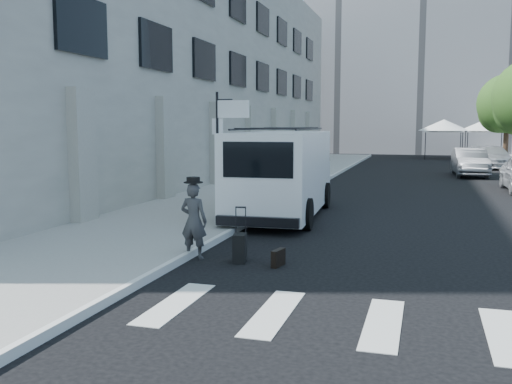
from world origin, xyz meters
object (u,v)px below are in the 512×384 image
Objects in this scene: briefcase at (278,258)px; cargo_van at (283,173)px; businessman at (194,221)px; parked_car_c at (492,157)px; parked_car_b at (470,162)px; suitcase at (240,248)px.

cargo_van is at bearing 114.00° from briefcase.
parked_car_c is at bearing -103.52° from businessman.
parked_car_b is (5.04, 22.29, 0.59)m from briefcase.
businessman reaches higher than parked_car_c.
briefcase is at bearing 179.38° from businessman.
businessman is 0.35× the size of parked_car_b.
parked_car_b is 0.95× the size of parked_car_c.
suitcase is (1.01, -0.02, -0.50)m from businessman.
briefcase is 0.10× the size of parked_car_b.
cargo_van is 1.44× the size of parked_car_c.
parked_car_b is at bearing 87.96° from briefcase.
businessman is at bearing -114.66° from parked_car_c.
briefcase is 0.86m from suitcase.
parked_car_c is (7.69, 28.69, 0.41)m from suitcase.
suitcase is 6.22m from cargo_van.
businessman is 1.96m from briefcase.
parked_car_b is (6.51, 16.07, -0.57)m from cargo_van.
briefcase is at bearing -18.42° from suitcase.
parked_car_b reaches higher than parked_car_c.
parked_car_c reaches higher than briefcase.
parked_car_c is at bearing 64.23° from suitcase.
briefcase is at bearing -105.72° from parked_car_b.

